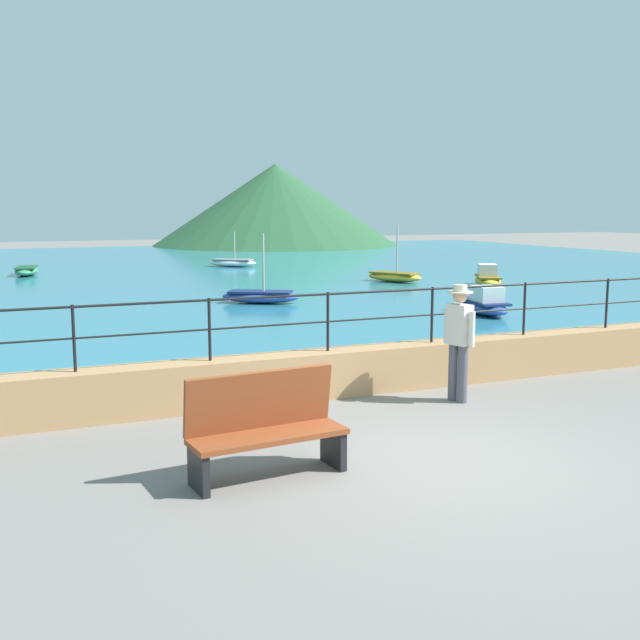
# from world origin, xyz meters

# --- Properties ---
(ground_plane) EXTENTS (120.00, 120.00, 0.00)m
(ground_plane) POSITION_xyz_m (0.00, 0.00, 0.00)
(ground_plane) COLOR slate
(promenade_wall) EXTENTS (20.00, 0.56, 0.70)m
(promenade_wall) POSITION_xyz_m (0.00, 3.20, 0.35)
(promenade_wall) COLOR tan
(promenade_wall) RESTS_ON ground
(railing) EXTENTS (18.44, 0.04, 0.90)m
(railing) POSITION_xyz_m (0.00, 3.20, 1.32)
(railing) COLOR black
(railing) RESTS_ON promenade_wall
(lake_water) EXTENTS (64.00, 44.32, 0.06)m
(lake_water) POSITION_xyz_m (0.00, 25.84, 0.03)
(lake_water) COLOR teal
(lake_water) RESTS_ON ground
(hill_main) EXTENTS (18.33, 18.33, 6.03)m
(hill_main) POSITION_xyz_m (14.67, 45.85, 3.02)
(hill_main) COLOR #285633
(hill_main) RESTS_ON ground
(bench_main) EXTENTS (1.74, 0.71, 1.13)m
(bench_main) POSITION_xyz_m (-2.02, 0.32, 0.56)
(bench_main) COLOR brown
(bench_main) RESTS_ON ground
(person_walking) EXTENTS (0.38, 0.55, 1.75)m
(person_walking) POSITION_xyz_m (1.64, 2.12, 0.98)
(person_walking) COLOR #4C4C56
(person_walking) RESTS_ON ground
(boat_0) EXTENTS (2.44, 1.96, 2.06)m
(boat_0) POSITION_xyz_m (2.51, 13.76, 0.26)
(boat_0) COLOR #2D4C9E
(boat_0) RESTS_ON lake_water
(boat_1) EXTENTS (1.19, 2.40, 0.36)m
(boat_1) POSITION_xyz_m (-3.48, 26.20, 0.26)
(boat_1) COLOR #338C59
(boat_1) RESTS_ON lake_water
(boat_2) EXTENTS (1.91, 2.45, 0.76)m
(boat_2) POSITION_xyz_m (11.66, 15.22, 0.33)
(boat_2) COLOR gold
(boat_2) RESTS_ON lake_water
(boat_3) EXTENTS (1.91, 2.45, 2.15)m
(boat_3) POSITION_xyz_m (9.25, 17.78, 0.26)
(boat_3) COLOR gold
(boat_3) RESTS_ON lake_water
(boat_4) EXTENTS (1.25, 2.41, 0.76)m
(boat_4) POSITION_xyz_m (7.21, 9.27, 0.33)
(boat_4) COLOR #2D4C9E
(boat_4) RESTS_ON lake_water
(boat_5) EXTENTS (2.39, 2.08, 1.66)m
(boat_5) POSITION_xyz_m (5.70, 27.17, 0.26)
(boat_5) COLOR white
(boat_5) RESTS_ON lake_water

